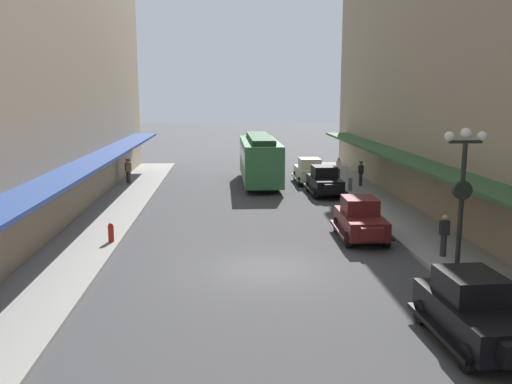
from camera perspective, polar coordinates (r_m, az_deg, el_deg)
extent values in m
plane|color=#424244|center=(20.43, 0.97, -8.00)|extent=(200.00, 200.00, 0.00)
cube|color=#99968E|center=(21.23, -19.85, -7.71)|extent=(3.00, 60.00, 0.15)
cube|color=#99968E|center=(22.23, 20.78, -6.96)|extent=(3.00, 60.00, 0.15)
cube|color=navy|center=(20.73, -21.93, 0.07)|extent=(1.80, 54.00, 0.16)
cube|color=#335933|center=(21.84, 22.71, 0.50)|extent=(1.80, 54.00, 0.16)
cube|color=#591919|center=(24.66, 10.87, -3.19)|extent=(1.80, 3.94, 0.80)
cube|color=#591919|center=(24.74, 10.81, -1.36)|extent=(1.48, 1.74, 0.70)
cube|color=#8C9EA8|center=(24.74, 10.81, -1.36)|extent=(1.41, 1.70, 0.42)
cube|color=#591919|center=(22.64, 12.04, -4.31)|extent=(0.94, 0.38, 0.52)
cube|color=black|center=(24.96, 12.98, -3.86)|extent=(0.33, 3.52, 0.12)
cube|color=black|center=(24.55, 8.68, -3.95)|extent=(0.33, 3.52, 0.12)
cylinder|color=black|center=(23.67, 13.47, -4.86)|extent=(0.24, 0.69, 0.68)
cylinder|color=black|center=(23.30, 9.62, -4.96)|extent=(0.24, 0.69, 0.68)
cylinder|color=black|center=(26.23, 11.92, -3.31)|extent=(0.24, 0.69, 0.68)
cylinder|color=black|center=(25.90, 8.44, -3.37)|extent=(0.24, 0.69, 0.68)
cube|color=black|center=(34.95, 7.19, 0.88)|extent=(1.79, 3.94, 0.80)
cube|color=black|center=(35.08, 7.14, 2.16)|extent=(1.48, 1.73, 0.70)
cube|color=#8C9EA8|center=(35.08, 7.14, 2.16)|extent=(1.41, 1.70, 0.42)
cube|color=black|center=(32.89, 7.95, 0.36)|extent=(0.94, 0.38, 0.52)
cube|color=black|center=(35.21, 8.69, 0.39)|extent=(0.32, 3.51, 0.12)
cube|color=black|center=(34.83, 5.65, 0.35)|extent=(0.32, 3.51, 0.12)
cylinder|color=black|center=(33.89, 8.98, -0.14)|extent=(0.24, 0.69, 0.68)
cylinder|color=black|center=(33.55, 6.30, -0.19)|extent=(0.24, 0.69, 0.68)
cylinder|color=black|center=(36.51, 7.98, 0.63)|extent=(0.24, 0.69, 0.68)
cylinder|color=black|center=(36.19, 5.49, 0.60)|extent=(0.24, 0.69, 0.68)
cube|color=beige|center=(39.41, 5.55, 1.98)|extent=(1.72, 3.91, 0.80)
cube|color=beige|center=(39.07, 5.62, 3.02)|extent=(1.45, 1.71, 0.70)
cube|color=#8C9EA8|center=(39.07, 5.62, 3.02)|extent=(1.38, 1.67, 0.42)
cube|color=beige|center=(41.49, 5.11, 2.48)|extent=(0.94, 0.36, 0.52)
cube|color=#6D6856|center=(39.33, 4.17, 1.52)|extent=(0.26, 3.51, 0.12)
cube|color=#6D6856|center=(39.61, 6.90, 1.53)|extent=(0.26, 3.51, 0.12)
cylinder|color=black|center=(40.70, 4.13, 1.70)|extent=(0.22, 0.68, 0.68)
cylinder|color=black|center=(40.93, 6.37, 1.71)|extent=(0.22, 0.68, 0.68)
cylinder|color=black|center=(38.02, 4.63, 1.08)|extent=(0.22, 0.68, 0.68)
cylinder|color=black|center=(38.27, 7.03, 1.10)|extent=(0.22, 0.68, 0.68)
cube|color=black|center=(15.44, 21.78, -12.05)|extent=(1.86, 3.97, 0.80)
cube|color=black|center=(15.39, 21.54, -9.12)|extent=(1.51, 1.76, 0.70)
cube|color=#8C9EA8|center=(15.39, 21.54, -9.12)|extent=(1.44, 1.72, 0.42)
cube|color=black|center=(16.00, 24.80, -12.71)|extent=(0.38, 3.52, 0.12)
cube|color=black|center=(15.16, 18.41, -13.55)|extent=(0.38, 3.52, 0.12)
cylinder|color=black|center=(14.14, 21.25, -15.89)|extent=(0.25, 0.69, 0.68)
cylinder|color=black|center=(17.06, 22.02, -11.35)|extent=(0.25, 0.69, 0.68)
cylinder|color=black|center=(16.40, 16.90, -11.92)|extent=(0.25, 0.69, 0.68)
cube|color=#33723F|center=(38.76, 0.40, 3.40)|extent=(2.56, 9.61, 2.70)
cube|color=#1C3F23|center=(38.60, 0.40, 5.65)|extent=(1.55, 8.65, 0.36)
cube|color=#8C9EA8|center=(38.70, 0.40, 4.09)|extent=(2.58, 8.85, 0.95)
cube|color=black|center=(36.14, 0.71, 0.41)|extent=(2.01, 1.21, 0.40)
cube|color=black|center=(41.81, 0.12, 1.76)|extent=(2.01, 1.21, 0.40)
cube|color=black|center=(19.98, 20.23, -7.88)|extent=(0.44, 0.44, 0.50)
cylinder|color=black|center=(19.41, 20.66, -1.26)|extent=(0.16, 0.16, 4.20)
cube|color=black|center=(19.12, 21.06, 4.92)|extent=(1.10, 0.10, 0.10)
sphere|color=white|center=(18.89, 19.57, 5.50)|extent=(0.32, 0.32, 0.32)
sphere|color=white|center=(19.34, 22.59, 5.41)|extent=(0.32, 0.32, 0.32)
sphere|color=white|center=(19.10, 21.11, 5.76)|extent=(0.36, 0.36, 0.36)
cylinder|color=black|center=(19.32, 20.75, 0.19)|extent=(0.64, 0.18, 0.64)
cylinder|color=silver|center=(19.41, 20.64, 0.25)|extent=(0.56, 0.02, 0.56)
cylinder|color=#B21E19|center=(24.14, -14.92, -4.23)|extent=(0.24, 0.24, 0.70)
sphere|color=#B21E19|center=(24.05, -14.96, -3.38)|extent=(0.20, 0.20, 0.20)
cylinder|color=#2D2D33|center=(40.17, 8.60, 1.84)|extent=(0.24, 0.24, 0.85)
cube|color=white|center=(40.07, 8.63, 2.83)|extent=(0.36, 0.22, 0.56)
sphere|color=#9E7051|center=(40.03, 8.65, 3.40)|extent=(0.22, 0.22, 0.22)
cylinder|color=#2D2D33|center=(39.65, -13.24, 1.57)|extent=(0.24, 0.24, 0.85)
cube|color=#26262D|center=(39.55, -13.29, 2.57)|extent=(0.36, 0.22, 0.56)
sphere|color=beige|center=(39.50, -13.31, 3.15)|extent=(0.22, 0.22, 0.22)
cylinder|color=black|center=(39.48, -13.32, 3.32)|extent=(0.28, 0.28, 0.04)
cylinder|color=#2D2D33|center=(22.54, 19.00, -5.29)|extent=(0.24, 0.24, 0.85)
cube|color=#26262D|center=(22.37, 19.11, -3.55)|extent=(0.36, 0.22, 0.56)
sphere|color=tan|center=(22.28, 19.17, -2.55)|extent=(0.22, 0.22, 0.22)
cylinder|color=slate|center=(35.93, 9.84, 0.80)|extent=(0.24, 0.24, 0.85)
cube|color=white|center=(35.82, 9.88, 1.91)|extent=(0.36, 0.22, 0.56)
sphere|color=beige|center=(35.76, 9.89, 2.55)|extent=(0.22, 0.22, 0.22)
cylinder|color=#2D2D33|center=(38.00, 10.87, 1.29)|extent=(0.24, 0.24, 0.85)
cube|color=#26262D|center=(37.90, 10.91, 2.34)|extent=(0.36, 0.22, 0.56)
sphere|color=brown|center=(37.85, 10.93, 2.94)|extent=(0.22, 0.22, 0.22)
cylinder|color=black|center=(37.83, 10.94, 3.12)|extent=(0.28, 0.28, 0.04)
cylinder|color=#2D2D33|center=(39.30, -13.13, 1.49)|extent=(0.24, 0.24, 0.85)
cube|color=#8C6647|center=(39.20, -13.17, 2.51)|extent=(0.36, 0.22, 0.56)
sphere|color=tan|center=(39.15, -13.19, 3.09)|extent=(0.22, 0.22, 0.22)
cylinder|color=black|center=(39.13, -13.20, 3.27)|extent=(0.28, 0.28, 0.04)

